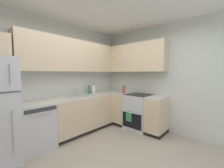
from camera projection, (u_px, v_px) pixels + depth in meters
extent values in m
cube|color=#A89E8E|center=(111.00, 162.00, 2.37)|extent=(3.65, 3.34, 0.02)
cube|color=silver|center=(60.00, 79.00, 3.40)|extent=(3.75, 0.05, 2.67)
cube|color=silver|center=(160.00, 79.00, 3.64)|extent=(0.05, 3.44, 2.67)
cylinder|color=silver|center=(14.00, 132.00, 2.11)|extent=(0.02, 0.02, 0.66)
cylinder|color=silver|center=(10.00, 74.00, 2.04)|extent=(0.02, 0.02, 0.29)
cube|color=silver|center=(36.00, 127.00, 2.74)|extent=(0.60, 0.60, 0.87)
cube|color=#333333|center=(41.00, 110.00, 2.51)|extent=(0.55, 0.01, 0.07)
cube|color=silver|center=(42.00, 114.00, 2.51)|extent=(0.36, 0.02, 0.02)
cube|color=beige|center=(83.00, 113.00, 3.56)|extent=(1.60, 0.60, 0.78)
cube|color=black|center=(82.00, 129.00, 3.61)|extent=(1.60, 0.54, 0.09)
sphere|color=tan|center=(78.00, 112.00, 3.08)|extent=(0.02, 0.02, 0.02)
sphere|color=tan|center=(101.00, 106.00, 3.60)|extent=(0.02, 0.02, 0.02)
cube|color=beige|center=(82.00, 97.00, 3.53)|extent=(2.81, 0.60, 0.03)
cube|color=beige|center=(124.00, 108.00, 4.07)|extent=(0.60, 0.33, 0.78)
cube|color=black|center=(124.00, 122.00, 4.12)|extent=(0.54, 0.33, 0.09)
cube|color=beige|center=(157.00, 114.00, 3.40)|extent=(0.60, 0.39, 0.78)
cube|color=black|center=(157.00, 132.00, 3.45)|extent=(0.54, 0.39, 0.09)
sphere|color=tan|center=(151.00, 111.00, 3.16)|extent=(0.02, 0.02, 0.02)
cube|color=beige|center=(124.00, 94.00, 4.04)|extent=(0.60, 0.33, 0.03)
cube|color=beige|center=(157.00, 98.00, 3.37)|extent=(0.60, 0.39, 0.03)
cube|color=silver|center=(139.00, 112.00, 3.76)|extent=(0.64, 0.62, 0.91)
cube|color=black|center=(132.00, 121.00, 3.53)|extent=(0.02, 0.55, 0.38)
cube|color=silver|center=(131.00, 112.00, 3.50)|extent=(0.02, 0.43, 0.02)
cube|color=black|center=(139.00, 94.00, 3.72)|extent=(0.59, 0.60, 0.01)
cube|color=silver|center=(145.00, 91.00, 3.95)|extent=(0.03, 0.60, 0.15)
cylinder|color=#4C4C4C|center=(141.00, 95.00, 3.53)|extent=(0.11, 0.11, 0.01)
cylinder|color=#4C4C4C|center=(132.00, 94.00, 3.71)|extent=(0.11, 0.11, 0.01)
cylinder|color=#4C4C4C|center=(146.00, 94.00, 3.74)|extent=(0.11, 0.11, 0.01)
cylinder|color=#4C4C4C|center=(137.00, 93.00, 3.92)|extent=(0.11, 0.11, 0.01)
cube|color=#338C4C|center=(129.00, 116.00, 3.55)|extent=(0.02, 0.17, 0.26)
cube|color=beige|center=(73.00, 56.00, 3.43)|extent=(2.49, 0.32, 0.76)
sphere|color=tan|center=(54.00, 65.00, 2.93)|extent=(0.02, 0.02, 0.02)
sphere|color=tan|center=(95.00, 67.00, 3.74)|extent=(0.02, 0.02, 0.02)
cube|color=beige|center=(132.00, 58.00, 3.94)|extent=(0.32, 1.91, 0.76)
cube|color=#B7B7BC|center=(81.00, 96.00, 3.46)|extent=(0.67, 0.40, 0.01)
cube|color=gray|center=(81.00, 98.00, 3.46)|extent=(0.61, 0.36, 0.09)
cube|color=#99999E|center=(81.00, 98.00, 3.46)|extent=(0.02, 0.35, 0.06)
cylinder|color=silver|center=(75.00, 91.00, 3.61)|extent=(0.02, 0.02, 0.20)
cylinder|color=silver|center=(77.00, 88.00, 3.55)|extent=(0.02, 0.15, 0.02)
cylinder|color=silver|center=(77.00, 94.00, 3.65)|extent=(0.02, 0.02, 0.06)
cylinder|color=#338C4C|center=(89.00, 90.00, 3.90)|extent=(0.05, 0.05, 0.20)
cylinder|color=#262626|center=(89.00, 86.00, 3.89)|extent=(0.02, 0.02, 0.03)
cylinder|color=white|center=(93.00, 89.00, 4.00)|extent=(0.11, 0.11, 0.24)
cylinder|color=#3F3F3F|center=(93.00, 88.00, 4.00)|extent=(0.02, 0.02, 0.30)
cylinder|color=#BF4C3F|center=(124.00, 90.00, 4.03)|extent=(0.08, 0.08, 0.18)
cylinder|color=black|center=(124.00, 86.00, 4.02)|extent=(0.05, 0.05, 0.02)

